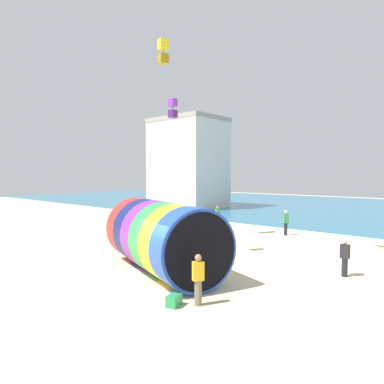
% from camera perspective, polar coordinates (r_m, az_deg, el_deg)
% --- Properties ---
extents(ground_plane, '(120.00, 120.00, 0.00)m').
position_cam_1_polar(ground_plane, '(13.35, -6.28, -15.71)').
color(ground_plane, beige).
extents(giant_inflatable_tube, '(7.35, 5.12, 3.08)m').
position_cam_1_polar(giant_inflatable_tube, '(15.09, -5.03, -7.49)').
color(giant_inflatable_tube, red).
rests_on(giant_inflatable_tube, ground).
extents(kite_handler, '(0.37, 0.42, 1.69)m').
position_cam_1_polar(kite_handler, '(11.46, 1.03, -14.34)').
color(kite_handler, '#726651').
rests_on(kite_handler, ground).
extents(kite_yellow_box, '(0.71, 0.71, 1.60)m').
position_cam_1_polar(kite_yellow_box, '(23.38, -4.82, 22.27)').
color(kite_yellow_box, yellow).
extents(kite_purple_box, '(0.36, 0.36, 1.00)m').
position_cam_1_polar(kite_purple_box, '(17.68, -3.22, 13.76)').
color(kite_purple_box, purple).
extents(bystander_near_water, '(0.28, 0.39, 1.74)m').
position_cam_1_polar(bystander_near_water, '(27.72, 4.28, -4.07)').
color(bystander_near_water, black).
rests_on(bystander_near_water, ground).
extents(bystander_mid_beach, '(0.36, 0.24, 1.59)m').
position_cam_1_polar(bystander_mid_beach, '(15.85, 24.12, -9.94)').
color(bystander_mid_beach, black).
rests_on(bystander_mid_beach, ground).
extents(bystander_far_left, '(0.40, 0.42, 1.77)m').
position_cam_1_polar(bystander_far_left, '(24.93, 15.35, -4.90)').
color(bystander_far_left, black).
rests_on(bystander_far_left, ground).
extents(promenade_building, '(8.63, 6.93, 11.37)m').
position_cam_1_polar(promenade_building, '(43.79, -0.65, 4.80)').
color(promenade_building, silver).
rests_on(promenade_building, ground).
extents(cooler_box, '(0.49, 0.60, 0.36)m').
position_cam_1_polar(cooler_box, '(11.63, -3.02, -17.62)').
color(cooler_box, '#268C4C').
rests_on(cooler_box, ground).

